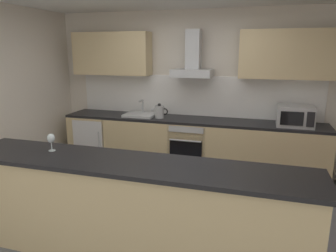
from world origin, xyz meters
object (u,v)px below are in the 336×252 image
refrigerator (96,140)px  range_hood (193,62)px  microwave (295,116)px  kettle (159,111)px  sink (140,114)px  wine_glass (51,139)px  oven (190,146)px

refrigerator → range_hood: size_ratio=1.18×
microwave → refrigerator: bearing=179.6°
refrigerator → kettle: kettle is taller
sink → kettle: size_ratio=1.73×
wine_glass → sink: bearing=87.8°
oven → range_hood: size_ratio=1.11×
oven → refrigerator: oven is taller
refrigerator → kettle: bearing=-1.5°
kettle → range_hood: 0.94m
kettle → microwave: bearing=0.2°
refrigerator → microwave: size_ratio=1.70×
sink → range_hood: size_ratio=0.69×
refrigerator → wine_glass: wine_glass is taller
range_hood → wine_glass: 2.60m
range_hood → oven: bearing=-90.0°
range_hood → kettle: bearing=-162.0°
sink → range_hood: (0.85, 0.12, 0.86)m
refrigerator → kettle: 1.33m
kettle → range_hood: range_hood is taller
microwave → kettle: size_ratio=1.73×
microwave → wine_glass: size_ratio=2.81×
oven → sink: sink is taller
oven → sink: size_ratio=1.60×
microwave → kettle: 2.05m
oven → range_hood: bearing=90.0°
kettle → oven: bearing=3.8°
refrigerator → wine_glass: bearing=-70.9°
kettle → sink: bearing=172.7°
refrigerator → sink: bearing=0.9°
refrigerator → sink: sink is taller
microwave → sink: size_ratio=1.00×
microwave → sink: 2.40m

